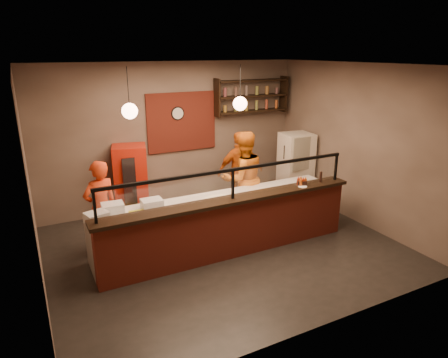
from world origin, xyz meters
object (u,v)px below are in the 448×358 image
cook_left (101,207)px  cook_mid (243,178)px  red_cooler (131,182)px  fridge (295,167)px  pizza_dough (220,200)px  condiment_caddy (302,183)px  pepper_mill (321,177)px  cook_right (240,171)px  wall_clock (177,113)px

cook_left → cook_mid: (2.80, -0.03, 0.12)m
cook_left → red_cooler: cook_left is taller
fridge → pizza_dough: fridge is taller
cook_mid → fridge: (1.75, 0.58, -0.15)m
pizza_dough → condiment_caddy: size_ratio=3.48×
condiment_caddy → pizza_dough: bearing=166.0°
cook_left → pepper_mill: size_ratio=8.28×
cook_right → condiment_caddy: cook_right is taller
condiment_caddy → cook_right: bearing=99.3°
cook_right → red_cooler: 2.35m
cook_mid → condiment_caddy: cook_mid is taller
cook_right → fridge: bearing=-174.9°
red_cooler → condiment_caddy: (2.55, -2.43, 0.32)m
cook_left → fridge: bearing=168.6°
cook_mid → pizza_dough: (-0.89, -0.75, -0.05)m
fridge → pizza_dough: bearing=-147.7°
wall_clock → pizza_dough: 2.65m
wall_clock → condiment_caddy: bearing=-63.7°
cook_left → condiment_caddy: bearing=143.0°
cook_mid → pepper_mill: bearing=134.0°
wall_clock → cook_left: size_ratio=0.18×
fridge → red_cooler: 3.77m
cook_left → cook_mid: 2.81m
wall_clock → cook_left: bearing=-142.5°
wall_clock → cook_mid: wall_clock is taller
pizza_dough → cook_mid: bearing=40.4°
condiment_caddy → pepper_mill: 0.43m
cook_right → pizza_dough: 1.86m
cook_right → fridge: size_ratio=1.09×
cook_right → pepper_mill: (0.71, -1.80, 0.28)m
fridge → cook_mid: bearing=-156.2°
red_cooler → pepper_mill: size_ratio=7.80×
fridge → condiment_caddy: fridge is taller
cook_mid → cook_right: 0.74m
wall_clock → pepper_mill: size_ratio=1.49×
wall_clock → red_cooler: (-1.20, -0.31, -1.32)m
pizza_dough → pepper_mill: pepper_mill is taller
cook_left → condiment_caddy: 3.61m
cook_left → cook_right: (3.11, 0.63, 0.05)m
pepper_mill → condiment_caddy: bearing=178.0°
red_cooler → pizza_dough: size_ratio=2.79×
fridge → red_cooler: fridge is taller
cook_left → pepper_mill: bearing=144.7°
wall_clock → cook_right: bearing=-41.8°
cook_right → red_cooler: cook_right is taller
fridge → red_cooler: (-3.70, 0.72, -0.02)m
wall_clock → red_cooler: 1.81m
fridge → wall_clock: bearing=163.0°
cook_left → cook_mid: cook_mid is taller
cook_mid → pepper_mill: (1.02, -1.14, 0.20)m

